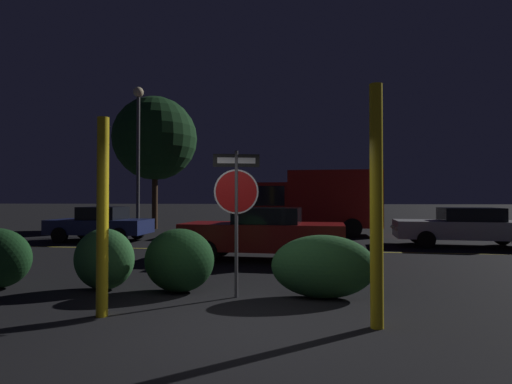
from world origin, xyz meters
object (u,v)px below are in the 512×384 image
at_px(yellow_pole_right, 376,205).
at_px(tree_0, 155,139).
at_px(yellow_pole_left, 103,216).
at_px(hedge_bush_2, 179,260).
at_px(stop_sign, 236,195).
at_px(passing_car_2, 264,233).
at_px(passing_car_3, 466,227).
at_px(hedge_bush_3, 323,266).
at_px(street_lamp, 138,135).
at_px(passing_car_1, 101,224).
at_px(delivery_truck, 305,201).
at_px(hedge_bush_1, 104,259).

bearing_deg(yellow_pole_right, tree_0, 120.17).
height_order(yellow_pole_left, hedge_bush_2, yellow_pole_left).
xyz_separation_m(stop_sign, passing_car_2, (0.02, 4.20, -1.02)).
bearing_deg(yellow_pole_left, yellow_pole_right, -0.40).
bearing_deg(passing_car_3, hedge_bush_2, 140.42).
bearing_deg(tree_0, hedge_bush_3, -59.17).
xyz_separation_m(stop_sign, hedge_bush_3, (1.47, 0.13, -1.22)).
bearing_deg(street_lamp, yellow_pole_left, -68.17).
bearing_deg(yellow_pole_left, hedge_bush_3, 24.75).
height_order(stop_sign, passing_car_1, stop_sign).
bearing_deg(street_lamp, tree_0, 98.82).
bearing_deg(tree_0, passing_car_1, -86.75).
relative_size(stop_sign, yellow_pole_left, 0.88).
bearing_deg(passing_car_1, delivery_truck, -66.19).
distance_m(hedge_bush_1, hedge_bush_3, 4.00).
height_order(yellow_pole_left, passing_car_1, yellow_pole_left).
xyz_separation_m(passing_car_2, street_lamp, (-6.84, 7.23, 4.03)).
bearing_deg(delivery_truck, hedge_bush_2, 170.00).
xyz_separation_m(hedge_bush_1, street_lamp, (-4.29, 11.17, 4.20)).
height_order(stop_sign, yellow_pole_left, yellow_pole_left).
xyz_separation_m(stop_sign, passing_car_3, (6.78, 8.19, -1.05)).
xyz_separation_m(passing_car_2, delivery_truck, (1.09, 7.97, 0.87)).
bearing_deg(street_lamp, hedge_bush_1, -68.98).
bearing_deg(passing_car_3, stop_sign, 145.57).
relative_size(passing_car_2, street_lamp, 0.64).
relative_size(yellow_pole_right, passing_car_2, 0.70).
distance_m(hedge_bush_1, tree_0, 16.11).
relative_size(stop_sign, street_lamp, 0.36).
xyz_separation_m(passing_car_1, passing_car_3, (13.77, -0.14, 0.01)).
bearing_deg(passing_car_2, stop_sign, -177.16).
relative_size(passing_car_3, street_lamp, 0.70).
bearing_deg(hedge_bush_1, yellow_pole_right, -19.24).
bearing_deg(passing_car_2, hedge_bush_2, 167.40).
height_order(hedge_bush_3, passing_car_2, passing_car_2).
height_order(passing_car_1, passing_car_3, passing_car_3).
bearing_deg(passing_car_1, stop_sign, -141.54).
relative_size(yellow_pole_right, passing_car_3, 0.64).
distance_m(passing_car_2, delivery_truck, 8.09).
xyz_separation_m(yellow_pole_left, street_lamp, (-5.11, 12.76, 3.33)).
relative_size(yellow_pole_left, hedge_bush_1, 2.52).
relative_size(passing_car_3, delivery_truck, 0.74).
relative_size(hedge_bush_2, passing_car_1, 0.32).
distance_m(stop_sign, yellow_pole_left, 2.19).
bearing_deg(hedge_bush_1, hedge_bush_3, -1.80).
bearing_deg(hedge_bush_2, passing_car_2, 74.34).
distance_m(stop_sign, hedge_bush_2, 1.63).
height_order(yellow_pole_left, yellow_pole_right, yellow_pole_right).
distance_m(yellow_pole_left, street_lamp, 14.14).
distance_m(hedge_bush_2, delivery_truck, 12.16).
bearing_deg(passing_car_3, yellow_pole_right, 159.10).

